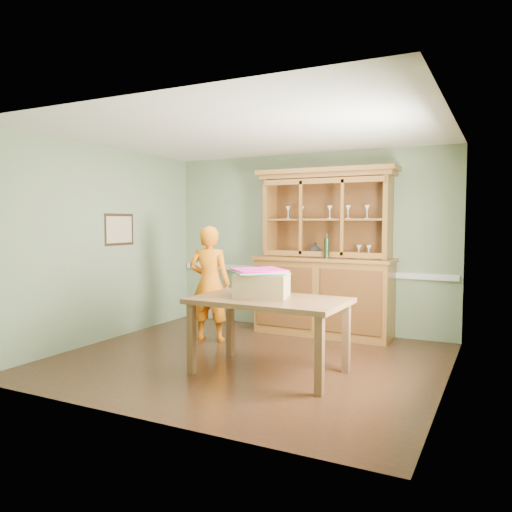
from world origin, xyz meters
The scene contains 14 objects.
floor centered at (0.00, 0.00, 0.00)m, with size 4.50×4.50×0.00m, color #3F2414.
ceiling centered at (0.00, 0.00, 2.70)m, with size 4.50×4.50×0.00m, color white.
wall_back centered at (0.00, 2.00, 1.35)m, with size 4.50×4.50×0.00m, color gray.
wall_left centered at (-2.25, 0.00, 1.35)m, with size 4.00×4.00×0.00m, color gray.
wall_right centered at (2.25, 0.00, 1.35)m, with size 4.00×4.00×0.00m, color gray.
wall_front centered at (0.00, -2.00, 1.35)m, with size 4.50×4.50×0.00m, color gray.
chair_rail centered at (0.00, 1.98, 0.90)m, with size 4.41×0.05×0.08m, color silver.
framed_map centered at (-2.23, 0.30, 1.55)m, with size 0.03×0.60×0.46m.
window_panel centered at (2.23, -0.30, 1.50)m, with size 0.03×0.96×1.36m.
china_hutch centered at (0.37, 1.72, 0.85)m, with size 2.07×0.68×2.43m.
dining_table centered at (0.46, -0.35, 0.73)m, with size 1.69×1.04×0.83m.
cardboard_box centered at (0.36, -0.32, 0.96)m, with size 0.56×0.45×0.26m, color #92764B.
kite_stack centered at (0.32, -0.29, 1.12)m, with size 0.75×0.75×0.04m.
person centered at (-0.92, 0.63, 0.80)m, with size 0.59×0.38×1.61m, color orange.
Camera 1 is at (2.76, -5.23, 1.67)m, focal length 35.00 mm.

